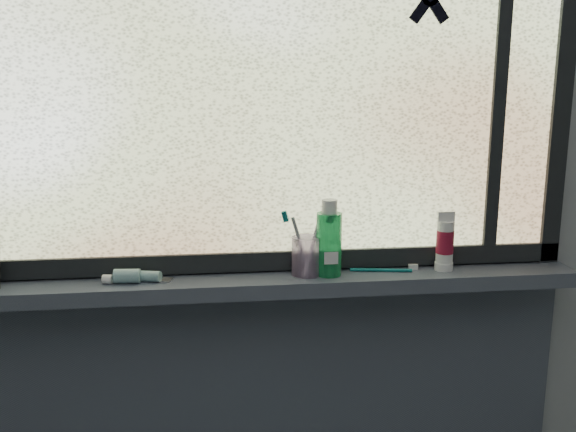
# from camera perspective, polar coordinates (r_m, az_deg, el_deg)

# --- Properties ---
(wall_back) EXTENTS (3.00, 0.01, 2.50)m
(wall_back) POSITION_cam_1_polar(r_m,az_deg,el_deg) (1.69, -1.61, 2.84)
(wall_back) COLOR #9EA3A8
(wall_back) RESTS_ON ground
(windowsill) EXTENTS (1.62, 0.14, 0.04)m
(windowsill) POSITION_cam_1_polar(r_m,az_deg,el_deg) (1.68, -1.31, -6.05)
(windowsill) COLOR #434B5A
(windowsill) RESTS_ON wall_back
(window_pane) EXTENTS (1.50, 0.01, 1.00)m
(window_pane) POSITION_cam_1_polar(r_m,az_deg,el_deg) (1.64, -1.59, 12.39)
(window_pane) COLOR silver
(window_pane) RESTS_ON wall_back
(frame_bottom) EXTENTS (1.60, 0.03, 0.05)m
(frame_bottom) POSITION_cam_1_polar(r_m,az_deg,el_deg) (1.71, -1.48, -3.94)
(frame_bottom) COLOR black
(frame_bottom) RESTS_ON windowsill
(frame_right) EXTENTS (0.05, 0.03, 1.10)m
(frame_right) POSITION_cam_1_polar(r_m,az_deg,el_deg) (1.88, 23.24, 11.43)
(frame_right) COLOR black
(frame_right) RESTS_ON wall_back
(frame_mullion) EXTENTS (0.03, 0.03, 1.00)m
(frame_mullion) POSITION_cam_1_polar(r_m,az_deg,el_deg) (1.80, 18.30, 11.79)
(frame_mullion) COLOR black
(frame_mullion) RESTS_ON wall_back
(toothpaste_tube) EXTENTS (0.21, 0.07, 0.04)m
(toothpaste_tube) POSITION_cam_1_polar(r_m,az_deg,el_deg) (1.66, -13.37, -5.19)
(toothpaste_tube) COLOR silver
(toothpaste_tube) RESTS_ON windowsill
(toothbrush_cup) EXTENTS (0.09, 0.09, 0.10)m
(toothbrush_cup) POSITION_cam_1_polar(r_m,az_deg,el_deg) (1.67, 1.65, -3.56)
(toothbrush_cup) COLOR #DAAEE7
(toothbrush_cup) RESTS_ON windowsill
(toothbrush_lying) EXTENTS (0.20, 0.05, 0.01)m
(toothbrush_lying) POSITION_cam_1_polar(r_m,az_deg,el_deg) (1.72, 8.26, -4.70)
(toothbrush_lying) COLOR #0B6568
(toothbrush_lying) RESTS_ON windowsill
(mouthwash_bottle) EXTENTS (0.07, 0.07, 0.16)m
(mouthwash_bottle) POSITION_cam_1_polar(r_m,az_deg,el_deg) (1.66, 3.67, -1.94)
(mouthwash_bottle) COLOR green
(mouthwash_bottle) RESTS_ON windowsill
(cream_tube) EXTENTS (0.05, 0.05, 0.11)m
(cream_tube) POSITION_cam_1_polar(r_m,az_deg,el_deg) (1.75, 13.79, -2.01)
(cream_tube) COLOR silver
(cream_tube) RESTS_ON windowsill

